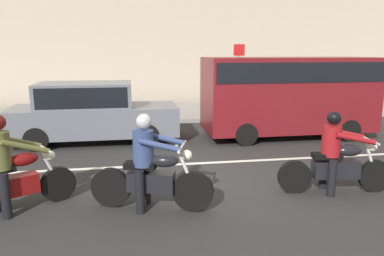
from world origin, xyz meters
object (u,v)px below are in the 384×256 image
(motorcycle_with_rider_denim_blue, at_px, (150,171))
(parked_sedan_slate_gray, at_px, (92,112))
(motorcycle_with_rider_crimson, at_px, (336,160))
(motorcycle_with_rider_olive, at_px, (9,173))
(parked_van_maroon, at_px, (288,91))
(street_sign_post, at_px, (238,72))
(pedestrian_bystander, at_px, (267,86))

(motorcycle_with_rider_denim_blue, bearing_deg, parked_sedan_slate_gray, 106.09)
(motorcycle_with_rider_crimson, relative_size, motorcycle_with_rider_olive, 1.12)
(motorcycle_with_rider_crimson, xyz_separation_m, motorcycle_with_rider_olive, (-5.68, 0.04, 0.04))
(motorcycle_with_rider_crimson, xyz_separation_m, parked_sedan_slate_gray, (-4.83, 4.71, 0.25))
(motorcycle_with_rider_crimson, height_order, parked_van_maroon, parked_van_maroon)
(motorcycle_with_rider_crimson, height_order, street_sign_post, street_sign_post)
(motorcycle_with_rider_denim_blue, bearing_deg, pedestrian_bystander, 58.77)
(motorcycle_with_rider_olive, distance_m, street_sign_post, 10.24)
(motorcycle_with_rider_olive, relative_size, street_sign_post, 0.69)
(motorcycle_with_rider_denim_blue, relative_size, street_sign_post, 0.74)
(parked_sedan_slate_gray, relative_size, street_sign_post, 1.71)
(motorcycle_with_rider_denim_blue, xyz_separation_m, motorcycle_with_rider_olive, (-2.25, 0.23, 0.01))
(motorcycle_with_rider_olive, bearing_deg, motorcycle_with_rider_denim_blue, -5.77)
(parked_sedan_slate_gray, bearing_deg, motorcycle_with_rider_olive, -100.22)
(parked_sedan_slate_gray, distance_m, parked_van_maroon, 5.85)
(parked_van_maroon, distance_m, street_sign_post, 3.72)
(motorcycle_with_rider_crimson, height_order, pedestrian_bystander, pedestrian_bystander)
(parked_van_maroon, bearing_deg, parked_sedan_slate_gray, 177.55)
(motorcycle_with_rider_olive, distance_m, parked_van_maroon, 8.03)
(motorcycle_with_rider_denim_blue, bearing_deg, parked_van_maroon, 46.50)
(motorcycle_with_rider_denim_blue, relative_size, parked_sedan_slate_gray, 0.43)
(motorcycle_with_rider_denim_blue, distance_m, parked_sedan_slate_gray, 5.10)
(motorcycle_with_rider_denim_blue, relative_size, pedestrian_bystander, 1.16)
(motorcycle_with_rider_olive, xyz_separation_m, pedestrian_bystander, (7.52, 8.47, 0.50))
(motorcycle_with_rider_crimson, distance_m, parked_sedan_slate_gray, 6.76)
(parked_van_maroon, height_order, street_sign_post, street_sign_post)
(parked_van_maroon, xyz_separation_m, pedestrian_bystander, (0.86, 4.05, -0.23))
(motorcycle_with_rider_crimson, relative_size, street_sign_post, 0.78)
(parked_van_maroon, height_order, pedestrian_bystander, parked_van_maroon)
(street_sign_post, bearing_deg, motorcycle_with_rider_olive, -127.38)
(parked_sedan_slate_gray, height_order, parked_van_maroon, parked_van_maroon)
(motorcycle_with_rider_denim_blue, height_order, parked_van_maroon, parked_van_maroon)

